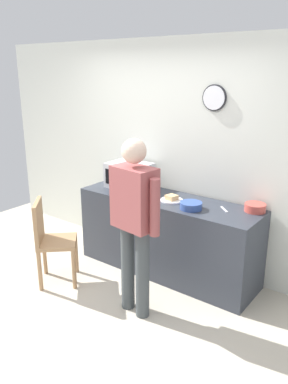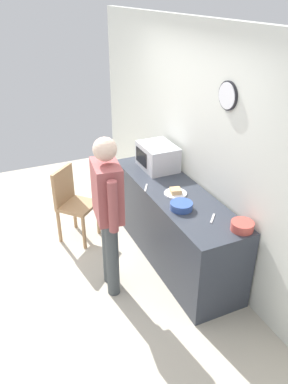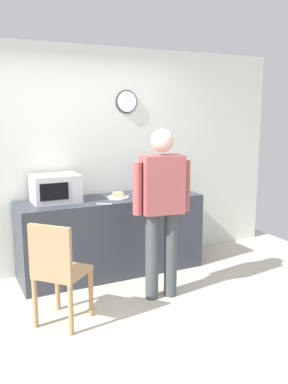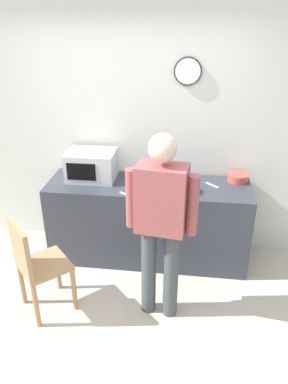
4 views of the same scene
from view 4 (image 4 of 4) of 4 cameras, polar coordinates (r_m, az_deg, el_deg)
ground_plane at (r=3.37m, az=-6.77°, el=-21.59°), size 6.00×6.00×0.00m
back_wall at (r=4.01m, az=-2.41°, el=9.02°), size 5.40×0.13×2.60m
kitchen_counter at (r=3.98m, az=0.65°, el=-4.62°), size 2.11×0.62×0.89m
microwave at (r=3.90m, az=-8.16°, el=4.16°), size 0.50×0.39×0.30m
sandwich_plate at (r=3.73m, az=1.75°, el=1.19°), size 0.25×0.25×0.07m
salad_bowl at (r=3.62m, az=6.30°, el=0.53°), size 0.23×0.23×0.07m
cereal_bowl at (r=3.96m, az=14.43°, el=2.17°), size 0.21×0.21×0.08m
fork_utensil at (r=3.82m, az=10.59°, el=1.06°), size 0.14×0.13×0.01m
spoon_utensil at (r=3.56m, az=-2.75°, el=-0.40°), size 0.16×0.11×0.01m
person_standing at (r=2.97m, az=2.68°, el=-3.96°), size 0.59×0.29×1.70m
wooden_chair at (r=3.38m, az=-16.56°, el=-10.59°), size 0.57×0.57×0.94m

